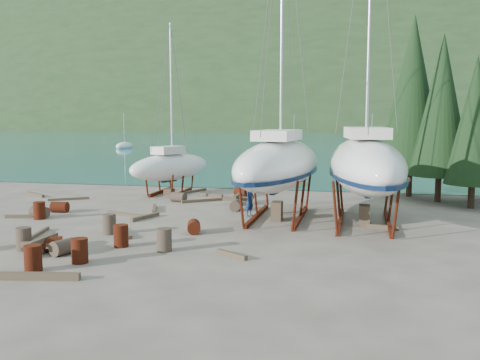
% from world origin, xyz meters
% --- Properties ---
extents(ground, '(600.00, 600.00, 0.00)m').
position_xyz_m(ground, '(0.00, 0.00, 0.00)').
color(ground, '#594F46').
rests_on(ground, ground).
extents(bay_water, '(700.00, 700.00, 0.00)m').
position_xyz_m(bay_water, '(0.00, 315.00, 0.01)').
color(bay_water, '#1B6B87').
rests_on(bay_water, ground).
extents(far_hill, '(800.00, 360.00, 110.00)m').
position_xyz_m(far_hill, '(0.00, 320.00, 0.00)').
color(far_hill, '#203219').
rests_on(far_hill, ground).
extents(far_house_left, '(6.60, 5.60, 5.60)m').
position_xyz_m(far_house_left, '(-60.00, 190.00, 2.92)').
color(far_house_left, beige).
rests_on(far_house_left, ground).
extents(far_house_center, '(6.60, 5.60, 5.60)m').
position_xyz_m(far_house_center, '(-20.00, 190.00, 2.92)').
color(far_house_center, beige).
rests_on(far_house_center, ground).
extents(far_house_right, '(6.60, 5.60, 5.60)m').
position_xyz_m(far_house_right, '(30.00, 190.00, 2.92)').
color(far_house_right, beige).
rests_on(far_house_right, ground).
extents(cypress_near_right, '(3.60, 3.60, 10.00)m').
position_xyz_m(cypress_near_right, '(12.50, 12.00, 5.79)').
color(cypress_near_right, black).
rests_on(cypress_near_right, ground).
extents(cypress_mid_right, '(3.06, 3.06, 8.50)m').
position_xyz_m(cypress_mid_right, '(14.00, 10.00, 4.92)').
color(cypress_mid_right, black).
rests_on(cypress_mid_right, ground).
extents(cypress_back_left, '(4.14, 4.14, 11.50)m').
position_xyz_m(cypress_back_left, '(11.00, 14.00, 6.66)').
color(cypress_back_left, black).
rests_on(cypress_back_left, ground).
extents(moored_boat_left, '(2.00, 5.00, 6.05)m').
position_xyz_m(moored_boat_left, '(-30.00, 60.00, 0.39)').
color(moored_boat_left, white).
rests_on(moored_boat_left, ground).
extents(moored_boat_mid, '(2.00, 5.00, 6.05)m').
position_xyz_m(moored_boat_mid, '(10.00, 80.00, 0.39)').
color(moored_boat_mid, white).
rests_on(moored_boat_mid, ground).
extents(moored_boat_far, '(2.00, 5.00, 6.05)m').
position_xyz_m(moored_boat_far, '(-8.00, 110.00, 0.39)').
color(moored_boat_far, white).
rests_on(moored_boat_far, ground).
extents(large_sailboat_near, '(4.41, 11.13, 17.07)m').
position_xyz_m(large_sailboat_near, '(3.89, 4.58, 2.75)').
color(large_sailboat_near, white).
rests_on(large_sailboat_near, ground).
extents(large_sailboat_far, '(4.56, 11.38, 17.51)m').
position_xyz_m(large_sailboat_far, '(8.10, 4.06, 2.86)').
color(large_sailboat_far, white).
rests_on(large_sailboat_far, ground).
extents(small_sailboat_shore, '(4.87, 7.29, 11.20)m').
position_xyz_m(small_sailboat_shore, '(-4.43, 11.69, 1.85)').
color(small_sailboat_shore, white).
rests_on(small_sailboat_shore, ground).
extents(worker, '(0.57, 0.70, 1.67)m').
position_xyz_m(worker, '(2.34, 4.92, 0.84)').
color(worker, navy).
rests_on(worker, ground).
extents(drum_1, '(0.86, 1.03, 0.58)m').
position_xyz_m(drum_1, '(-2.86, -4.27, 0.29)').
color(drum_1, '#2D2823').
rests_on(drum_1, ground).
extents(drum_2, '(0.92, 0.64, 0.58)m').
position_xyz_m(drum_2, '(-7.85, 3.74, 0.29)').
color(drum_2, '#571C0F').
rests_on(drum_2, ground).
extents(drum_3, '(0.58, 0.58, 0.88)m').
position_xyz_m(drum_3, '(-2.69, -6.42, 0.44)').
color(drum_3, '#571C0F').
rests_on(drum_3, ground).
extents(drum_4, '(1.05, 0.91, 0.58)m').
position_xyz_m(drum_4, '(0.42, 11.69, 0.29)').
color(drum_4, '#571C0F').
rests_on(drum_4, ground).
extents(drum_5, '(0.58, 0.58, 0.88)m').
position_xyz_m(drum_5, '(-2.80, -0.62, 0.44)').
color(drum_5, '#2D2823').
rests_on(drum_5, ground).
extents(drum_6, '(0.83, 1.02, 0.58)m').
position_xyz_m(drum_6, '(0.75, 0.35, 0.29)').
color(drum_6, '#571C0F').
rests_on(drum_6, ground).
extents(drum_7, '(0.58, 0.58, 0.88)m').
position_xyz_m(drum_7, '(-1.70, -5.16, 0.44)').
color(drum_7, '#571C0F').
rests_on(drum_7, ground).
extents(drum_8, '(0.58, 0.58, 0.88)m').
position_xyz_m(drum_8, '(-7.80, 1.80, 0.44)').
color(drum_8, '#571C0F').
rests_on(drum_8, ground).
extents(drum_9, '(0.99, 0.77, 0.58)m').
position_xyz_m(drum_9, '(-2.81, 8.58, 0.29)').
color(drum_9, '#2D2823').
rests_on(drum_9, ground).
extents(drum_11, '(0.65, 0.93, 0.58)m').
position_xyz_m(drum_11, '(1.25, 6.41, 0.29)').
color(drum_11, '#2D2823').
rests_on(drum_11, ground).
extents(drum_12, '(1.05, 0.96, 0.58)m').
position_xyz_m(drum_12, '(-3.57, -3.98, 0.29)').
color(drum_12, '#571C0F').
rests_on(drum_12, ground).
extents(drum_14, '(0.58, 0.58, 0.88)m').
position_xyz_m(drum_14, '(-1.31, -2.64, 0.44)').
color(drum_14, '#571C0F').
rests_on(drum_14, ground).
extents(drum_15, '(0.95, 0.70, 0.58)m').
position_xyz_m(drum_15, '(-7.98, 2.08, 0.29)').
color(drum_15, '#2D2823').
rests_on(drum_15, ground).
extents(drum_16, '(0.58, 0.58, 0.88)m').
position_xyz_m(drum_16, '(-4.73, -3.95, 0.44)').
color(drum_16, '#2D2823').
rests_on(drum_16, ground).
extents(drum_17, '(0.58, 0.58, 0.88)m').
position_xyz_m(drum_17, '(0.61, -2.95, 0.44)').
color(drum_17, '#2D2823').
rests_on(drum_17, ground).
extents(timber_1, '(1.60, 0.57, 0.19)m').
position_xyz_m(timber_1, '(8.86, 3.07, 0.10)').
color(timber_1, brown).
rests_on(timber_1, ground).
extents(timber_2, '(1.98, 1.32, 0.19)m').
position_xyz_m(timber_2, '(-12.68, 8.84, 0.09)').
color(timber_2, brown).
rests_on(timber_2, ground).
extents(timber_3, '(0.77, 2.73, 0.15)m').
position_xyz_m(timber_3, '(-5.66, -1.72, 0.07)').
color(timber_3, brown).
rests_on(timber_3, ground).
extents(timber_4, '(0.93, 2.13, 0.17)m').
position_xyz_m(timber_4, '(-3.18, 5.59, 0.09)').
color(timber_4, brown).
rests_on(timber_4, ground).
extents(timber_5, '(1.79, 2.06, 0.16)m').
position_xyz_m(timber_5, '(-2.29, -0.44, 0.08)').
color(timber_5, brown).
rests_on(timber_5, ground).
extents(timber_6, '(1.79, 0.79, 0.19)m').
position_xyz_m(timber_6, '(-1.50, 11.11, 0.10)').
color(timber_6, brown).
rests_on(timber_6, ground).
extents(timber_7, '(1.33, 0.95, 0.17)m').
position_xyz_m(timber_7, '(3.33, -3.21, 0.09)').
color(timber_7, brown).
rests_on(timber_7, ground).
extents(timber_8, '(0.81, 1.99, 0.19)m').
position_xyz_m(timber_8, '(-2.66, 3.03, 0.09)').
color(timber_8, brown).
rests_on(timber_8, ground).
extents(timber_9, '(1.16, 2.18, 0.15)m').
position_xyz_m(timber_9, '(-3.14, 12.81, 0.08)').
color(timber_9, brown).
rests_on(timber_9, ground).
extents(timber_10, '(2.32, 1.81, 0.16)m').
position_xyz_m(timber_10, '(-1.34, 8.92, 0.08)').
color(timber_10, brown).
rests_on(timber_10, ground).
extents(timber_11, '(2.38, 0.93, 0.15)m').
position_xyz_m(timber_11, '(-4.00, 3.60, 0.08)').
color(timber_11, brown).
rests_on(timber_11, ground).
extents(timber_12, '(2.01, 0.70, 0.17)m').
position_xyz_m(timber_12, '(-8.69, 1.93, 0.08)').
color(timber_12, brown).
rests_on(timber_12, ground).
extents(timber_15, '(2.13, 1.46, 0.15)m').
position_xyz_m(timber_15, '(-9.65, 7.72, 0.07)').
color(timber_15, brown).
rests_on(timber_15, ground).
extents(timber_16, '(3.00, 0.77, 0.23)m').
position_xyz_m(timber_16, '(-2.16, -7.26, 0.11)').
color(timber_16, brown).
rests_on(timber_16, ground).
extents(timber_pile_fore, '(1.80, 1.80, 0.60)m').
position_xyz_m(timber_pile_fore, '(-3.74, -4.22, 0.30)').
color(timber_pile_fore, brown).
rests_on(timber_pile_fore, ground).
extents(timber_pile_aft, '(1.80, 1.80, 0.60)m').
position_xyz_m(timber_pile_aft, '(0.89, 8.48, 0.30)').
color(timber_pile_aft, brown).
rests_on(timber_pile_aft, ground).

